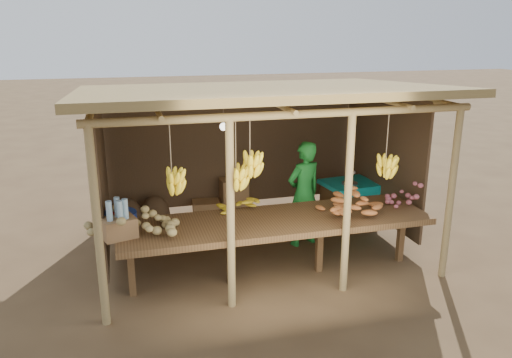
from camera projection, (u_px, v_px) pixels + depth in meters
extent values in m
plane|color=brown|center=(256.00, 247.00, 7.36)|extent=(60.00, 60.00, 0.00)
cylinder|color=#9F8452|center=(98.00, 230.00, 5.12)|extent=(0.09, 0.09, 2.20)
cylinder|color=#9F8452|center=(451.00, 196.00, 6.19)|extent=(0.09, 0.09, 2.20)
cylinder|color=#9F8452|center=(103.00, 160.00, 7.90)|extent=(0.09, 0.09, 2.20)
cylinder|color=#9F8452|center=(346.00, 145.00, 8.96)|extent=(0.09, 0.09, 2.20)
cylinder|color=#9F8452|center=(231.00, 217.00, 5.48)|extent=(0.09, 0.09, 2.20)
cylinder|color=#9F8452|center=(347.00, 205.00, 5.83)|extent=(0.09, 0.09, 2.20)
cylinder|color=#9F8452|center=(293.00, 115.00, 5.34)|extent=(4.40, 0.09, 0.09)
cylinder|color=#9F8452|center=(232.00, 86.00, 8.12)|extent=(4.40, 0.09, 0.09)
cube|color=olive|center=(256.00, 91.00, 6.71)|extent=(4.70, 3.50, 0.28)
cube|color=#4D3824|center=(233.00, 146.00, 8.38)|extent=(4.20, 0.04, 1.98)
cube|color=#4D3824|center=(102.00, 175.00, 6.67)|extent=(0.04, 2.40, 1.98)
cube|color=#4D3824|center=(382.00, 156.00, 7.72)|extent=(0.04, 2.40, 1.98)
cube|color=brown|center=(276.00, 222.00, 6.26)|extent=(3.90, 1.05, 0.08)
cube|color=brown|center=(131.00, 268.00, 5.92)|extent=(0.08, 0.08, 0.72)
cube|color=brown|center=(230.00, 256.00, 6.22)|extent=(0.08, 0.08, 0.72)
cube|color=brown|center=(319.00, 246.00, 6.53)|extent=(0.08, 0.08, 0.72)
cube|color=brown|center=(401.00, 236.00, 6.83)|extent=(0.08, 0.08, 0.72)
cylinder|color=navy|center=(119.00, 218.00, 6.05)|extent=(0.44, 0.44, 0.15)
cube|color=brown|center=(119.00, 228.00, 5.66)|extent=(0.43, 0.38, 0.23)
imported|color=#197427|center=(304.00, 194.00, 7.27)|extent=(0.66, 0.54, 1.56)
cube|color=brown|center=(349.00, 206.00, 8.09)|extent=(0.80, 0.70, 0.67)
cube|color=#0D8F96|center=(350.00, 184.00, 7.98)|extent=(0.88, 0.79, 0.07)
cube|color=brown|center=(234.00, 209.00, 8.40)|extent=(0.44, 0.35, 0.35)
cube|color=brown|center=(234.00, 189.00, 8.30)|extent=(0.44, 0.35, 0.35)
cube|color=brown|center=(206.00, 211.00, 8.28)|extent=(0.44, 0.35, 0.35)
ellipsoid|color=#4D3824|center=(128.00, 215.00, 7.88)|extent=(0.47, 0.47, 0.64)
ellipsoid|color=#4D3824|center=(155.00, 212.00, 7.99)|extent=(0.47, 0.47, 0.64)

